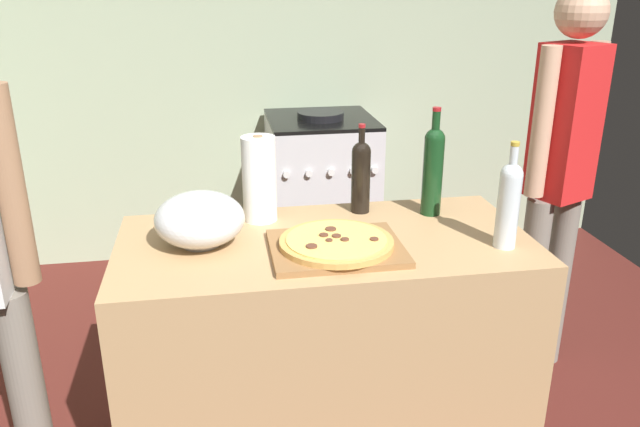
% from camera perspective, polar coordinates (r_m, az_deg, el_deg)
% --- Properties ---
extents(ground_plane, '(4.49, 3.27, 0.02)m').
position_cam_1_polar(ground_plane, '(2.98, -2.81, -13.81)').
color(ground_plane, '#511E19').
extents(kitchen_wall_rear, '(4.49, 0.10, 2.60)m').
position_cam_1_polar(kitchen_wall_rear, '(3.85, -5.75, 15.03)').
color(kitchen_wall_rear, '#99A889').
rests_on(kitchen_wall_rear, ground_plane).
extents(counter, '(1.31, 0.64, 0.89)m').
position_cam_1_polar(counter, '(2.22, 0.44, -12.96)').
color(counter, tan).
rests_on(counter, ground_plane).
extents(cutting_board, '(0.40, 0.32, 0.02)m').
position_cam_1_polar(cutting_board, '(1.92, 1.48, -3.15)').
color(cutting_board, olive).
rests_on(cutting_board, counter).
extents(pizza, '(0.35, 0.35, 0.03)m').
position_cam_1_polar(pizza, '(1.91, 1.49, -2.58)').
color(pizza, tan).
rests_on(pizza, cutting_board).
extents(mixing_bowl, '(0.28, 0.28, 0.17)m').
position_cam_1_polar(mixing_bowl, '(1.97, -10.79, -0.52)').
color(mixing_bowl, '#B2B2B7').
rests_on(mixing_bowl, counter).
extents(paper_towel_roll, '(0.11, 0.11, 0.29)m').
position_cam_1_polar(paper_towel_roll, '(2.13, -5.50, 3.12)').
color(paper_towel_roll, white).
rests_on(paper_towel_roll, counter).
extents(wine_bottle_amber, '(0.07, 0.07, 0.33)m').
position_cam_1_polar(wine_bottle_amber, '(1.99, 16.66, 1.05)').
color(wine_bottle_amber, silver).
rests_on(wine_bottle_amber, counter).
extents(wine_bottle_green, '(0.07, 0.07, 0.38)m').
position_cam_1_polar(wine_bottle_green, '(2.20, 10.16, 4.12)').
color(wine_bottle_green, '#143819').
rests_on(wine_bottle_green, counter).
extents(wine_bottle_clear, '(0.07, 0.07, 0.32)m').
position_cam_1_polar(wine_bottle_clear, '(2.20, 3.71, 3.59)').
color(wine_bottle_clear, black).
rests_on(wine_bottle_clear, counter).
extents(stove, '(0.59, 0.63, 0.97)m').
position_cam_1_polar(stove, '(3.67, 0.09, 1.57)').
color(stove, '#B7B7BC').
rests_on(stove, ground_plane).
extents(person_in_red, '(0.34, 0.26, 1.65)m').
position_cam_1_polar(person_in_red, '(2.76, 20.82, 3.95)').
color(person_in_red, slate).
rests_on(person_in_red, ground_plane).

